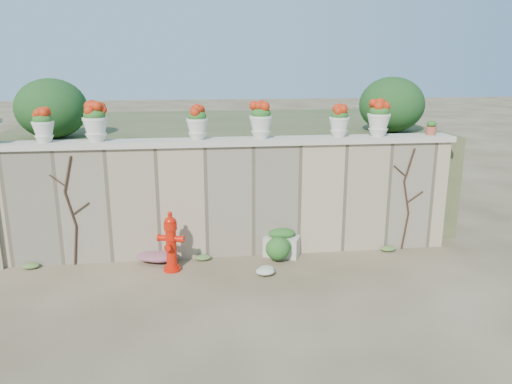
{
  "coord_description": "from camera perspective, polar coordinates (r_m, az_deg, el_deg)",
  "views": [
    {
      "loc": [
        -0.62,
        -6.75,
        3.4
      ],
      "look_at": [
        0.43,
        1.4,
        1.24
      ],
      "focal_mm": 35.0,
      "sensor_mm": 36.0,
      "label": 1
    }
  ],
  "objects": [
    {
      "name": "green_shrub",
      "position": [
        8.69,
        2.66,
        -6.27
      ],
      "size": [
        0.6,
        0.54,
        0.57
      ],
      "primitive_type": "ellipsoid",
      "color": "#1E5119",
      "rests_on": "ground"
    },
    {
      "name": "magenta_clump",
      "position": [
        8.91,
        -11.08,
        -7.13
      ],
      "size": [
        0.93,
        0.62,
        0.25
      ],
      "primitive_type": "ellipsoid",
      "color": "#C3277C",
      "rests_on": "ground"
    },
    {
      "name": "raised_fill",
      "position": [
        12.01,
        -4.23,
        3.15
      ],
      "size": [
        9.0,
        6.0,
        2.0
      ],
      "primitive_type": "cube",
      "color": "#384C23",
      "rests_on": "ground"
    },
    {
      "name": "vine_right",
      "position": [
        9.49,
        16.87,
        -0.63
      ],
      "size": [
        0.6,
        0.04,
        1.91
      ],
      "color": "black",
      "rests_on": "ground"
    },
    {
      "name": "terracotta_pot",
      "position": [
        9.65,
        19.39,
        6.86
      ],
      "size": [
        0.21,
        0.21,
        0.25
      ],
      "color": "#B04B35",
      "rests_on": "wall_cap"
    },
    {
      "name": "planter_box",
      "position": [
        9.02,
        2.96,
        -5.84
      ],
      "size": [
        0.7,
        0.57,
        0.51
      ],
      "rotation": [
        0.0,
        0.0,
        -0.41
      ],
      "color": "beige",
      "rests_on": "ground"
    },
    {
      "name": "urn_pot_4",
      "position": [
        8.99,
        9.5,
        8.0
      ],
      "size": [
        0.36,
        0.36,
        0.56
      ],
      "color": "beige",
      "rests_on": "wall_cap"
    },
    {
      "name": "white_flowers",
      "position": [
        8.3,
        1.53,
        -8.81
      ],
      "size": [
        0.48,
        0.38,
        0.17
      ],
      "primitive_type": "ellipsoid",
      "color": "white",
      "rests_on": "ground"
    },
    {
      "name": "back_shrub_left",
      "position": [
        10.12,
        -22.34,
        8.82
      ],
      "size": [
        1.3,
        1.3,
        1.1
      ],
      "primitive_type": "ellipsoid",
      "color": "#143814",
      "rests_on": "raised_fill"
    },
    {
      "name": "urn_pot_3",
      "position": [
        8.69,
        0.56,
        8.19
      ],
      "size": [
        0.4,
        0.4,
        0.63
      ],
      "color": "beige",
      "rests_on": "wall_cap"
    },
    {
      "name": "urn_pot_5",
      "position": [
        9.22,
        13.86,
        8.18
      ],
      "size": [
        0.41,
        0.41,
        0.64
      ],
      "color": "beige",
      "rests_on": "wall_cap"
    },
    {
      "name": "urn_pot_0",
      "position": [
        8.95,
        -23.16,
        6.98
      ],
      "size": [
        0.36,
        0.36,
        0.56
      ],
      "color": "beige",
      "rests_on": "wall_cap"
    },
    {
      "name": "fire_hydrant",
      "position": [
        8.39,
        -9.69,
        -5.6
      ],
      "size": [
        0.44,
        0.32,
        1.02
      ],
      "rotation": [
        0.0,
        0.0,
        -0.32
      ],
      "color": "red",
      "rests_on": "ground"
    },
    {
      "name": "vine_left",
      "position": [
        8.91,
        -20.36,
        -1.9
      ],
      "size": [
        0.6,
        0.04,
        1.91
      ],
      "color": "black",
      "rests_on": "ground"
    },
    {
      "name": "urn_pot_1",
      "position": [
        8.75,
        -17.91,
        7.59
      ],
      "size": [
        0.41,
        0.41,
        0.65
      ],
      "color": "beige",
      "rests_on": "wall_cap"
    },
    {
      "name": "stone_wall",
      "position": [
        8.9,
        -3.07,
        -0.93
      ],
      "size": [
        8.0,
        0.4,
        2.0
      ],
      "primitive_type": "cube",
      "color": "tan",
      "rests_on": "ground"
    },
    {
      "name": "urn_pot_2",
      "position": [
        8.61,
        -6.74,
        7.86
      ],
      "size": [
        0.37,
        0.37,
        0.58
      ],
      "color": "beige",
      "rests_on": "wall_cap"
    },
    {
      "name": "ground",
      "position": [
        7.58,
        -1.91,
        -11.91
      ],
      "size": [
        80.0,
        80.0,
        0.0
      ],
      "primitive_type": "plane",
      "color": "#4F4027",
      "rests_on": "ground"
    },
    {
      "name": "back_shrub_right",
      "position": [
        10.58,
        15.24,
        9.61
      ],
      "size": [
        1.3,
        1.3,
        1.1
      ],
      "primitive_type": "ellipsoid",
      "color": "#143814",
      "rests_on": "raised_fill"
    },
    {
      "name": "wall_cap",
      "position": [
        8.68,
        -3.16,
        5.76
      ],
      "size": [
        8.1,
        0.52,
        0.1
      ],
      "primitive_type": "cube",
      "color": "beige",
      "rests_on": "stone_wall"
    }
  ]
}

